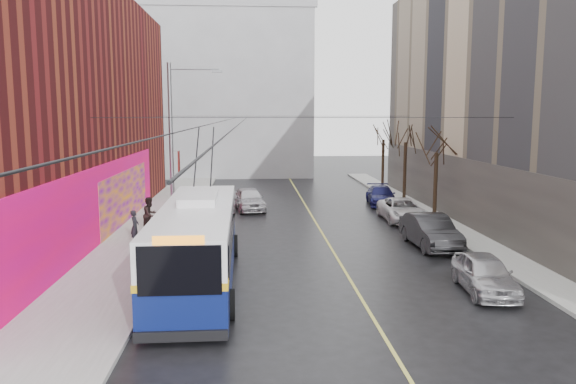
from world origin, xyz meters
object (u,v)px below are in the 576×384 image
tree_near (437,140)px  trolleybus (198,242)px  streetlight_pole (175,149)px  parked_car_a (485,274)px  tree_far (384,131)px  pedestrian_b (150,215)px  tree_mid (406,132)px  following_car (249,199)px  parked_car_d (381,196)px  pedestrian_a (135,226)px  parked_car_b (431,231)px  parked_car_c (402,210)px

tree_near → trolleybus: size_ratio=0.51×
streetlight_pole → trolleybus: bearing=-75.6°
streetlight_pole → parked_car_a: (12.32, -8.26, -4.14)m
tree_far → pedestrian_b: size_ratio=3.40×
streetlight_pole → tree_mid: 19.96m
trolleybus → parked_car_a: (10.66, -1.81, -0.94)m
trolleybus → following_car: (1.92, 16.73, -0.87)m
parked_car_d → pedestrian_a: size_ratio=2.86×
tree_far → parked_car_b: tree_far is taller
parked_car_b → pedestrian_a: 14.73m
tree_far → tree_near: bearing=-90.0°
tree_mid → parked_car_b: size_ratio=1.35×
tree_mid → parked_car_a: 21.93m
parked_car_b → streetlight_pole: bearing=172.1°
streetlight_pole → parked_car_d: 18.22m
parked_car_d → parked_car_b: bearing=-86.9°
tree_near → parked_car_d: size_ratio=1.37×
pedestrian_a → pedestrian_b: 2.49m
streetlight_pole → tree_mid: bearing=40.7°
parked_car_d → pedestrian_a: (-15.24, -11.72, 0.29)m
following_car → pedestrian_a: 11.59m
pedestrian_b → parked_car_b: bearing=-76.4°
parked_car_c → following_car: (-9.42, 4.62, 0.08)m
parked_car_a → pedestrian_a: 16.72m
tree_mid → parked_car_d: 5.11m
trolleybus → parked_car_b: (10.90, 5.24, -0.84)m
tree_mid → following_car: 12.69m
pedestrian_a → pedestrian_b: size_ratio=0.85×
trolleybus → parked_car_a: 10.85m
tree_far → tree_mid: bearing=-90.0°
tree_mid → pedestrian_b: tree_mid is taller
parked_car_b → pedestrian_b: 14.86m
parked_car_c → tree_mid: bearing=74.3°
tree_far → trolleybus: tree_far is taller
parked_car_b → pedestrian_a: bearing=172.2°
tree_near → parked_car_c: size_ratio=1.28×
tree_near → tree_far: (0.00, 14.00, 0.17)m
parked_car_d → following_car: size_ratio=1.02×
tree_near → parked_car_b: (-2.59, -7.21, -4.16)m
tree_near → pedestrian_a: size_ratio=3.91×
parked_car_b → parked_car_c: bearing=83.9°
tree_far → pedestrian_a: tree_far is taller
trolleybus → parked_car_c: (11.34, 12.12, -0.96)m
trolleybus → pedestrian_b: size_ratio=6.52×
tree_mid → parked_car_d: size_ratio=1.43×
trolleybus → parked_car_d: bearing=57.3°
parked_car_c → pedestrian_a: bearing=-159.5°
parked_car_b → following_car: bearing=125.6°
parked_car_b → pedestrian_b: size_ratio=2.55×
parked_car_a → parked_car_c: parked_car_a is taller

